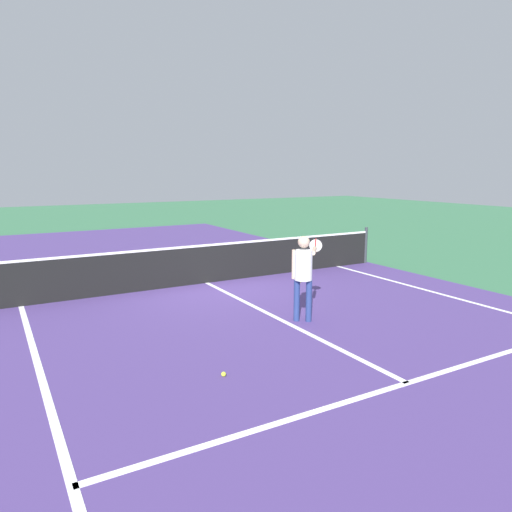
{
  "coord_description": "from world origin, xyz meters",
  "views": [
    {
      "loc": [
        -4.55,
        -10.4,
        2.72
      ],
      "look_at": [
        0.16,
        -2.17,
        1.0
      ],
      "focal_mm": 33.11,
      "sensor_mm": 36.0,
      "label": 1
    }
  ],
  "objects_px": {
    "net": "(206,263)",
    "tennis_ball_mid_court": "(224,374)",
    "tennis_ball_near_net": "(300,281)",
    "player_near": "(304,269)"
  },
  "relations": [
    {
      "from": "net",
      "to": "tennis_ball_mid_court",
      "type": "bearing_deg",
      "value": -111.51
    },
    {
      "from": "net",
      "to": "tennis_ball_near_net",
      "type": "xyz_separation_m",
      "value": [
        2.0,
        -1.12,
        -0.46
      ]
    },
    {
      "from": "tennis_ball_mid_court",
      "to": "net",
      "type": "bearing_deg",
      "value": 68.49
    },
    {
      "from": "net",
      "to": "player_near",
      "type": "height_order",
      "value": "player_near"
    },
    {
      "from": "net",
      "to": "tennis_ball_near_net",
      "type": "height_order",
      "value": "net"
    },
    {
      "from": "net",
      "to": "tennis_ball_mid_court",
      "type": "distance_m",
      "value": 5.43
    },
    {
      "from": "net",
      "to": "tennis_ball_near_net",
      "type": "relative_size",
      "value": 157.57
    },
    {
      "from": "player_near",
      "to": "tennis_ball_near_net",
      "type": "bearing_deg",
      "value": 56.05
    },
    {
      "from": "player_near",
      "to": "tennis_ball_mid_court",
      "type": "bearing_deg",
      "value": -148.11
    },
    {
      "from": "net",
      "to": "tennis_ball_mid_court",
      "type": "height_order",
      "value": "net"
    }
  ]
}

